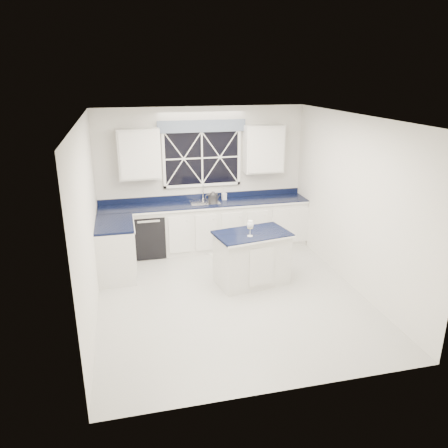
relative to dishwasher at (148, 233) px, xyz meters
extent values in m
plane|color=#A2A29E|center=(1.10, -1.95, -0.41)|extent=(4.50, 4.50, 0.00)
cube|color=silver|center=(1.10, 0.30, 0.94)|extent=(4.00, 0.10, 2.70)
cube|color=silver|center=(1.10, 0.00, 0.04)|extent=(3.98, 0.60, 0.90)
cube|color=silver|center=(-0.60, -0.80, 0.04)|extent=(0.60, 1.00, 0.90)
cube|color=black|center=(1.10, 0.00, 0.51)|extent=(3.98, 0.64, 0.04)
cube|color=black|center=(0.00, 0.00, 0.00)|extent=(0.60, 0.58, 0.82)
cube|color=black|center=(1.10, 0.27, 1.34)|extent=(1.40, 0.02, 1.00)
cube|color=slate|center=(1.10, 0.21, 1.94)|extent=(1.65, 0.04, 0.22)
cube|color=silver|center=(-0.07, 0.13, 1.49)|extent=(0.75, 0.34, 0.90)
cube|color=silver|center=(2.28, 0.13, 1.49)|extent=(0.75, 0.34, 0.90)
cylinder|color=silver|center=(1.10, 0.22, 0.55)|extent=(0.05, 0.05, 0.04)
cylinder|color=silver|center=(1.10, 0.22, 0.69)|extent=(0.02, 0.02, 0.28)
cylinder|color=silver|center=(1.10, 0.13, 0.82)|extent=(0.02, 0.18, 0.02)
cube|color=silver|center=(1.55, -1.60, 0.01)|extent=(1.20, 0.83, 0.83)
cube|color=black|center=(1.55, -1.60, 0.44)|extent=(1.27, 0.89, 0.04)
cube|color=beige|center=(1.78, -0.60, -0.40)|extent=(1.36, 0.92, 0.01)
cube|color=black|center=(1.78, -0.60, -0.39)|extent=(1.21, 0.76, 0.01)
cylinder|color=#2D2D30|center=(1.26, 0.03, 0.60)|extent=(0.21, 0.21, 0.15)
cone|color=#2D2D30|center=(1.26, 0.03, 0.71)|extent=(0.18, 0.18, 0.06)
torus|color=#2D2D30|center=(1.17, 0.05, 0.61)|extent=(0.12, 0.04, 0.12)
cylinder|color=#2D2D30|center=(1.36, 0.01, 0.63)|extent=(0.08, 0.03, 0.10)
cylinder|color=silver|center=(1.47, -1.74, 0.46)|extent=(0.08, 0.08, 0.01)
cylinder|color=silver|center=(1.47, -1.74, 0.53)|extent=(0.01, 0.01, 0.13)
ellipsoid|color=silver|center=(1.47, -1.74, 0.64)|extent=(0.11, 0.11, 0.13)
cylinder|color=#E7DA7A|center=(1.47, -1.74, 0.62)|extent=(0.09, 0.09, 0.06)
imported|color=silver|center=(1.50, 0.13, 0.63)|extent=(0.09, 0.09, 0.20)
camera|label=1|loc=(-0.40, -7.84, 2.88)|focal=35.00mm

